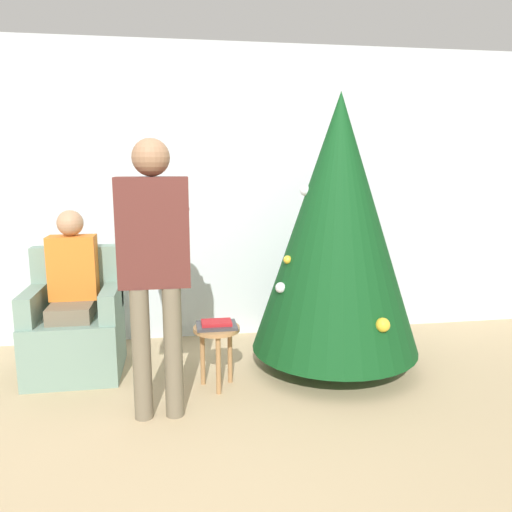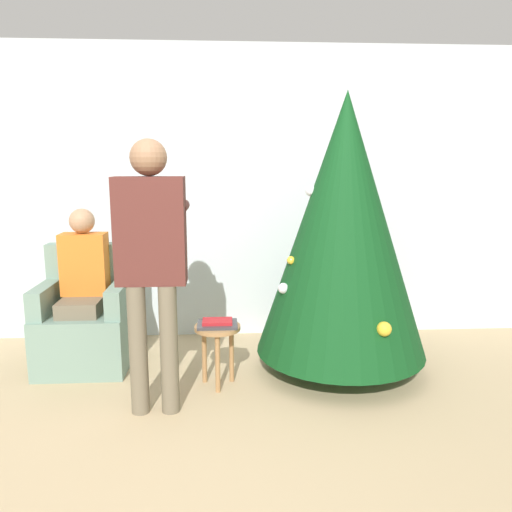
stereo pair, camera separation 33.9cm
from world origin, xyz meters
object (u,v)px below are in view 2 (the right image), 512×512
(christmas_tree, at_px, (343,226))
(person_seated, at_px, (83,281))
(armchair, at_px, (87,323))
(person_standing, at_px, (151,250))
(side_stool, at_px, (218,337))

(christmas_tree, bearing_deg, person_seated, 174.29)
(person_seated, bearing_deg, armchair, 90.00)
(person_standing, relative_size, side_stool, 3.86)
(christmas_tree, height_order, person_standing, christmas_tree)
(christmas_tree, xyz_separation_m, person_standing, (-1.39, -0.56, -0.08))
(christmas_tree, distance_m, side_stool, 1.28)
(person_seated, distance_m, side_stool, 1.21)
(armchair, relative_size, person_standing, 0.55)
(armchair, xyz_separation_m, person_standing, (0.67, -0.79, 0.74))
(person_standing, bearing_deg, christmas_tree, 22.02)
(armchair, bearing_deg, person_standing, -49.84)
(person_seated, height_order, person_standing, person_standing)
(christmas_tree, bearing_deg, armchair, 173.62)
(christmas_tree, relative_size, side_stool, 4.67)
(christmas_tree, bearing_deg, person_standing, -157.98)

